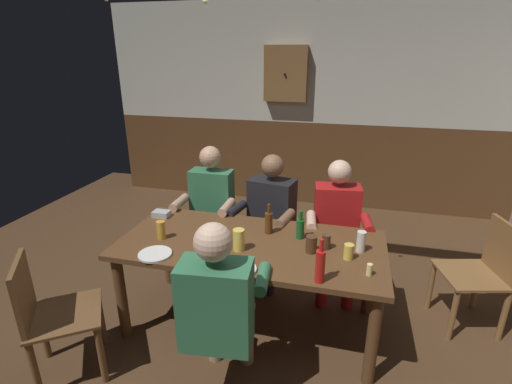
{
  "coord_description": "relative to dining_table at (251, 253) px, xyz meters",
  "views": [
    {
      "loc": [
        0.66,
        -2.22,
        2.06
      ],
      "look_at": [
        0.0,
        0.35,
        1.07
      ],
      "focal_mm": 26.51,
      "sensor_mm": 36.0,
      "label": 1
    }
  ],
  "objects": [
    {
      "name": "ground_plane",
      "position": [
        0.0,
        -0.19,
        -0.64
      ],
      "size": [
        6.98,
        6.98,
        0.0
      ],
      "primitive_type": "plane",
      "color": "#4C331E"
    },
    {
      "name": "back_wall_upper",
      "position": [
        0.0,
        2.78,
        1.29
      ],
      "size": [
        5.47,
        0.12,
        1.54
      ],
      "primitive_type": "cube",
      "color": "beige"
    },
    {
      "name": "back_wall_wainscot",
      "position": [
        0.0,
        2.78,
        -0.06
      ],
      "size": [
        5.47,
        0.12,
        1.16
      ],
      "primitive_type": "cube",
      "color": "brown",
      "rests_on": "ground_plane"
    },
    {
      "name": "dining_table",
      "position": [
        0.0,
        0.0,
        0.0
      ],
      "size": [
        1.96,
        0.91,
        0.73
      ],
      "color": "brown",
      "rests_on": "ground_plane"
    },
    {
      "name": "person_0",
      "position": [
        -0.59,
        0.68,
        0.05
      ],
      "size": [
        0.54,
        0.49,
        1.25
      ],
      "rotation": [
        0.0,
        0.0,
        3.15
      ],
      "color": "#33724C",
      "rests_on": "ground_plane"
    },
    {
      "name": "person_1",
      "position": [
        -0.01,
        0.69,
        0.03
      ],
      "size": [
        0.59,
        0.6,
        1.21
      ],
      "rotation": [
        0.0,
        0.0,
        2.95
      ],
      "color": "black",
      "rests_on": "ground_plane"
    },
    {
      "name": "person_2",
      "position": [
        0.6,
        0.68,
        0.02
      ],
      "size": [
        0.57,
        0.56,
        1.2
      ],
      "rotation": [
        0.0,
        0.0,
        3.27
      ],
      "color": "#AD1919",
      "rests_on": "ground_plane"
    },
    {
      "name": "person_3",
      "position": [
        -0.01,
        -0.69,
        0.04
      ],
      "size": [
        0.57,
        0.56,
        1.23
      ],
      "rotation": [
        0.0,
        0.0,
        0.11
      ],
      "color": "#33724C",
      "rests_on": "ground_plane"
    },
    {
      "name": "chair_empty_near_right",
      "position": [
        -1.12,
        -0.8,
        -0.16
      ],
      "size": [
        0.61,
        0.61,
        0.88
      ],
      "rotation": [
        0.0,
        0.0,
        -0.95
      ],
      "color": "brown",
      "rests_on": "ground_plane"
    },
    {
      "name": "chair_empty_near_left",
      "position": [
        1.72,
        0.44,
        -0.16
      ],
      "size": [
        0.54,
        0.54,
        0.88
      ],
      "rotation": [
        0.0,
        0.0,
        -4.46
      ],
      "color": "brown",
      "rests_on": "ground_plane"
    },
    {
      "name": "table_candle",
      "position": [
        0.84,
        -0.24,
        0.13
      ],
      "size": [
        0.04,
        0.04,
        0.08
      ],
      "primitive_type": "cylinder",
      "color": "#F9E08C",
      "rests_on": "dining_table"
    },
    {
      "name": "condiment_caddy",
      "position": [
        -0.86,
        0.26,
        0.12
      ],
      "size": [
        0.14,
        0.1,
        0.05
      ],
      "primitive_type": "cube",
      "color": "#B2B7BC",
      "rests_on": "dining_table"
    },
    {
      "name": "plate_0",
      "position": [
        -0.6,
        -0.35,
        0.1
      ],
      "size": [
        0.23,
        0.23,
        0.01
      ],
      "primitive_type": "cylinder",
      "color": "white",
      "rests_on": "dining_table"
    },
    {
      "name": "plate_1",
      "position": [
        0.03,
        -0.39,
        0.1
      ],
      "size": [
        0.22,
        0.22,
        0.01
      ],
      "primitive_type": "cylinder",
      "color": "white",
      "rests_on": "dining_table"
    },
    {
      "name": "bottle_0",
      "position": [
        0.54,
        -0.39,
        0.21
      ],
      "size": [
        0.06,
        0.06,
        0.29
      ],
      "color": "red",
      "rests_on": "dining_table"
    },
    {
      "name": "bottle_1",
      "position": [
        0.34,
        0.16,
        0.18
      ],
      "size": [
        0.06,
        0.06,
        0.22
      ],
      "color": "#195923",
      "rests_on": "dining_table"
    },
    {
      "name": "bottle_2",
      "position": [
        0.09,
        0.19,
        0.18
      ],
      "size": [
        0.06,
        0.06,
        0.24
      ],
      "color": "#593314",
      "rests_on": "dining_table"
    },
    {
      "name": "pint_glass_0",
      "position": [
        -0.05,
        -0.13,
        0.17
      ],
      "size": [
        0.08,
        0.08,
        0.16
      ],
      "primitive_type": "cylinder",
      "color": "#E5C64C",
      "rests_on": "dining_table"
    },
    {
      "name": "pint_glass_1",
      "position": [
        -0.29,
        -0.27,
        0.15
      ],
      "size": [
        0.07,
        0.07,
        0.11
      ],
      "primitive_type": "cylinder",
      "color": "gold",
      "rests_on": "dining_table"
    },
    {
      "name": "pint_glass_2",
      "position": [
        -0.67,
        -0.11,
        0.16
      ],
      "size": [
        0.07,
        0.07,
        0.14
      ],
      "primitive_type": "cylinder",
      "color": "gold",
      "rests_on": "dining_table"
    },
    {
      "name": "pint_glass_3",
      "position": [
        0.55,
        0.05,
        0.15
      ],
      "size": [
        0.06,
        0.06,
        0.11
      ],
      "primitive_type": "cylinder",
      "color": "#4C2D19",
      "rests_on": "dining_table"
    },
    {
      "name": "pint_glass_4",
      "position": [
        0.45,
        -0.03,
        0.15
      ],
      "size": [
        0.08,
        0.08,
        0.12
      ],
      "primitive_type": "cylinder",
      "color": "#4C2D19",
      "rests_on": "dining_table"
    },
    {
      "name": "pint_glass_5",
      "position": [
        0.79,
        0.07,
        0.17
      ],
      "size": [
        0.06,
        0.06,
        0.15
      ],
      "primitive_type": "cylinder",
      "color": "white",
      "rests_on": "dining_table"
    },
    {
      "name": "pint_glass_6",
      "position": [
        0.71,
        -0.06,
        0.15
      ],
      "size": [
        0.07,
        0.07,
        0.11
      ],
      "primitive_type": "cylinder",
      "color": "#E5C64C",
      "rests_on": "dining_table"
    },
    {
      "name": "wall_dart_cabinet",
      "position": [
        -0.24,
        2.65,
        1.16
      ],
      "size": [
        0.56,
        0.15,
        0.7
      ],
      "color": "brown"
    }
  ]
}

